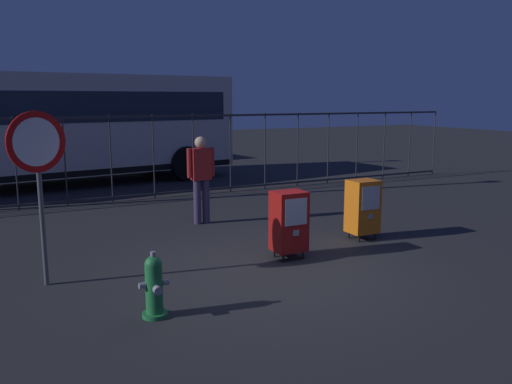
% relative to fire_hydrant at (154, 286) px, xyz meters
% --- Properties ---
extents(ground_plane, '(60.00, 60.00, 0.00)m').
position_rel_fire_hydrant_xyz_m(ground_plane, '(1.95, 0.78, -0.35)').
color(ground_plane, '#262628').
extents(fire_hydrant, '(0.33, 0.32, 0.75)m').
position_rel_fire_hydrant_xyz_m(fire_hydrant, '(0.00, 0.00, 0.00)').
color(fire_hydrant, '#1E7238').
rests_on(fire_hydrant, ground_plane).
extents(newspaper_box_primary, '(0.48, 0.42, 1.02)m').
position_rel_fire_hydrant_xyz_m(newspaper_box_primary, '(2.41, 1.20, 0.22)').
color(newspaper_box_primary, black).
rests_on(newspaper_box_primary, ground_plane).
extents(newspaper_box_secondary, '(0.48, 0.42, 1.02)m').
position_rel_fire_hydrant_xyz_m(newspaper_box_secondary, '(4.07, 1.57, 0.22)').
color(newspaper_box_secondary, black).
rests_on(newspaper_box_secondary, ground_plane).
extents(stop_sign, '(0.71, 0.31, 2.23)m').
position_rel_fire_hydrant_xyz_m(stop_sign, '(-0.97, 1.60, 1.25)').
color(stop_sign, '#4C4F54').
rests_on(stop_sign, ground_plane).
extents(pedestrian, '(0.55, 0.22, 1.67)m').
position_rel_fire_hydrant_xyz_m(pedestrian, '(2.04, 3.88, 0.60)').
color(pedestrian, '#382D51').
rests_on(pedestrian, ground_plane).
extents(fence_barrier, '(18.03, 0.04, 2.00)m').
position_rel_fire_hydrant_xyz_m(fence_barrier, '(1.95, 6.80, 0.67)').
color(fence_barrier, '#2D2D33').
rests_on(fence_barrier, ground_plane).
extents(bus_near, '(10.74, 3.89, 3.00)m').
position_rel_fire_hydrant_xyz_m(bus_near, '(-0.25, 9.80, 1.36)').
color(bus_near, beige).
rests_on(bus_near, ground_plane).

